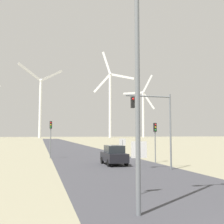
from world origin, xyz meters
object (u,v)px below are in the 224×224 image
at_px(traffic_light_post_near_right, 155,133).
at_px(car_approaching, 114,155).
at_px(wind_turbine_far_right, 143,109).
at_px(traffic_light_post_near_left, 51,131).
at_px(stop_sign_near, 139,157).
at_px(traffic_light_mast_overhead, 156,116).
at_px(wind_turbine_right, 110,99).
at_px(wind_turbine_center, 40,102).
at_px(streetlamp, 137,11).
at_px(stop_sign_far, 123,145).

distance_m(traffic_light_post_near_right, car_approaching, 5.03).
xyz_separation_m(car_approaching, wind_turbine_far_right, (90.37, 214.71, 26.50)).
height_order(traffic_light_post_near_left, wind_turbine_far_right, wind_turbine_far_right).
distance_m(stop_sign_near, wind_turbine_far_right, 246.29).
bearing_deg(car_approaching, traffic_light_post_near_left, 124.03).
bearing_deg(traffic_light_post_near_left, wind_turbine_far_right, 65.07).
bearing_deg(wind_turbine_far_right, traffic_light_mast_overhead, -111.89).
bearing_deg(traffic_light_post_near_right, traffic_light_post_near_left, 142.98).
bearing_deg(wind_turbine_right, stop_sign_near, -104.50).
distance_m(traffic_light_mast_overhead, car_approaching, 6.09).
xyz_separation_m(stop_sign_near, wind_turbine_center, (-5.06, 196.56, 26.15)).
height_order(streetlamp, car_approaching, streetlamp).
xyz_separation_m(streetlamp, car_approaching, (3.35, 15.14, -6.63)).
height_order(stop_sign_far, car_approaching, stop_sign_far).
relative_size(traffic_light_post_near_right, car_approaching, 0.98).
xyz_separation_m(traffic_light_post_near_left, traffic_light_mast_overhead, (7.89, -12.70, 1.12)).
relative_size(traffic_light_post_near_right, traffic_light_mast_overhead, 0.65).
bearing_deg(wind_turbine_far_right, traffic_light_post_near_left, -114.93).
height_order(traffic_light_post_near_right, wind_turbine_right, wind_turbine_right).
bearing_deg(traffic_light_mast_overhead, wind_turbine_center, 92.88).
bearing_deg(traffic_light_mast_overhead, stop_sign_far, 87.41).
relative_size(streetlamp, traffic_light_post_near_right, 3.10).
bearing_deg(wind_turbine_right, wind_turbine_far_right, 35.67).
distance_m(stop_sign_far, wind_turbine_right, 187.11).
bearing_deg(traffic_light_mast_overhead, wind_turbine_far_right, 68.11).
height_order(stop_sign_far, traffic_light_post_near_right, traffic_light_post_near_right).
bearing_deg(traffic_light_mast_overhead, traffic_light_post_near_right, 66.06).
relative_size(stop_sign_near, stop_sign_far, 1.07).
height_order(traffic_light_mast_overhead, wind_turbine_far_right, wind_turbine_far_right).
bearing_deg(wind_turbine_far_right, wind_turbine_center, -162.78).
height_order(stop_sign_far, wind_turbine_right, wind_turbine_right).
relative_size(traffic_light_post_near_left, traffic_light_post_near_right, 1.10).
distance_m(traffic_light_post_near_left, car_approaching, 10.23).
bearing_deg(streetlamp, traffic_light_post_near_left, 95.44).
bearing_deg(wind_turbine_center, stop_sign_near, -88.53).
xyz_separation_m(stop_sign_near, wind_turbine_right, (50.92, 196.95, 30.56)).
bearing_deg(streetlamp, traffic_light_post_near_right, 63.34).
xyz_separation_m(streetlamp, wind_turbine_right, (52.13, 199.99, 24.79)).
bearing_deg(traffic_light_post_near_left, wind_turbine_center, 90.53).
bearing_deg(wind_turbine_center, car_approaching, -87.77).
xyz_separation_m(traffic_light_mast_overhead, car_approaching, (-2.31, 4.44, -3.46)).
distance_m(stop_sign_near, car_approaching, 12.32).
relative_size(stop_sign_far, wind_turbine_right, 0.03).
relative_size(streetlamp, car_approaching, 3.03).
bearing_deg(wind_turbine_far_right, traffic_light_post_near_right, -111.84).
distance_m(streetlamp, traffic_light_mast_overhead, 12.51).
distance_m(traffic_light_post_near_left, traffic_light_post_near_right, 12.70).
bearing_deg(traffic_light_post_near_left, traffic_light_mast_overhead, -58.15).
bearing_deg(stop_sign_near, stop_sign_far, 74.84).
xyz_separation_m(wind_turbine_center, wind_turbine_right, (55.97, 0.38, 4.41)).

